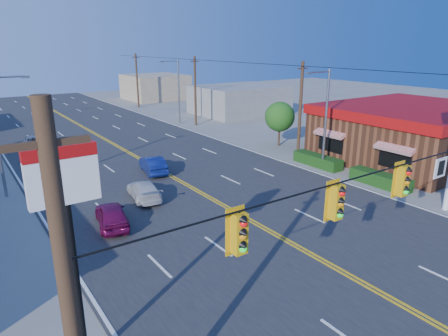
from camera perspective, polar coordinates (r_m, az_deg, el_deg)
ground at (r=17.85m, az=24.05°, el=-17.59°), size 160.00×160.00×0.00m
road at (r=31.55m, az=-8.13°, el=-0.89°), size 20.00×120.00×0.06m
signal_span at (r=15.62m, az=25.99°, el=-2.76°), size 24.32×0.34×9.00m
kfc at (r=38.88m, az=25.13°, el=4.68°), size 16.30×12.40×4.70m
pizza_hut_sign at (r=12.06m, az=-21.45°, el=-6.35°), size 1.90×0.30×6.85m
streetlight_se at (r=32.30m, az=14.15°, el=7.39°), size 2.55×0.25×8.00m
streetlight_ne at (r=51.22m, az=-6.68°, el=11.27°), size 2.55×0.25×8.00m
utility_pole_near at (r=36.05m, az=10.83°, el=8.08°), size 0.28×0.28×8.40m
utility_pole_mid at (r=50.21m, az=-4.13°, el=10.86°), size 0.28×0.28×8.40m
utility_pole_far at (r=66.26m, az=-12.30°, el=12.07°), size 0.28×0.28×8.40m
tree_kfc_rear at (r=39.98m, az=7.96°, el=7.27°), size 2.94×2.94×4.41m
bld_east_mid at (r=59.20m, az=2.18°, el=9.72°), size 12.00×10.00×4.00m
bld_east_far at (r=76.47m, az=-9.81°, el=11.35°), size 10.00×10.00×4.40m
car_magenta at (r=23.15m, az=-15.74°, el=-6.59°), size 2.31×4.10×1.32m
car_blue at (r=31.89m, az=-10.12°, el=0.41°), size 2.11×4.21×1.33m
car_white at (r=26.68m, az=-11.36°, el=-3.21°), size 2.28×4.24×1.17m
car_silver at (r=43.64m, az=-25.45°, el=3.43°), size 3.06×4.59×1.17m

